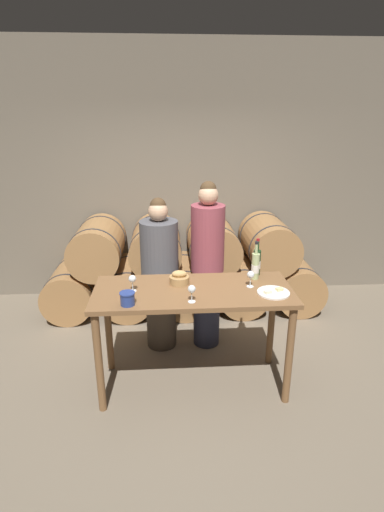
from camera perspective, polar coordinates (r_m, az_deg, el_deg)
ground_plane at (r=3.88m, az=0.14°, el=-17.70°), size 10.00×10.00×0.00m
stone_wall_back at (r=5.25m, az=-1.46°, el=11.52°), size 10.00×0.12×3.20m
barrel_stack at (r=4.97m, az=-1.08°, el=-1.64°), size 3.39×0.90×1.15m
tasting_table at (r=3.44m, az=0.16°, el=-6.84°), size 1.68×0.70×0.95m
person_left at (r=4.07m, az=-4.59°, el=-2.80°), size 0.38×0.38×1.60m
person_right at (r=4.05m, az=2.20°, el=-1.38°), size 0.34×0.34×1.75m
wine_bottle_red at (r=3.69m, az=9.24°, el=-0.86°), size 0.07×0.07×0.35m
wine_bottle_white at (r=3.59m, az=9.04°, el=-1.40°), size 0.07×0.07×0.35m
blue_crock at (r=3.14m, az=-9.21°, el=-5.94°), size 0.12×0.12×0.11m
bread_basket at (r=3.48m, az=-1.82°, el=-3.24°), size 0.17×0.17×0.12m
cheese_plate at (r=3.38m, az=11.55°, el=-5.12°), size 0.27×0.27×0.04m
wine_glass_far_left at (r=3.35m, az=-8.52°, el=-3.33°), size 0.06×0.06×0.14m
wine_glass_left at (r=3.12m, az=-0.04°, el=-4.85°), size 0.06×0.06×0.14m
wine_glass_center at (r=3.43m, az=8.38°, el=-2.75°), size 0.06×0.06×0.14m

